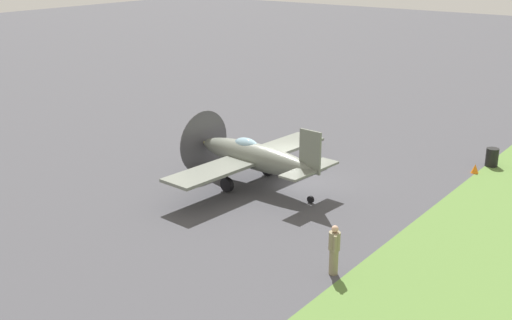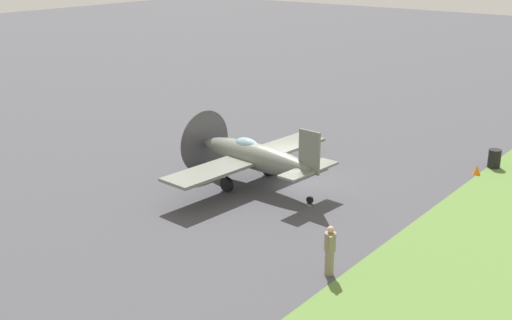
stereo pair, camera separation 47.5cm
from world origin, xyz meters
name	(u,v)px [view 1 (the left image)]	position (x,y,z in m)	size (l,w,h in m)	color
ground_plane	(291,181)	(0.00, 0.00, 0.00)	(160.00, 160.00, 0.00)	#424247
airplane_lead	(253,156)	(-1.48, 1.06, 1.37)	(9.23, 7.30, 3.28)	slate
ground_crew_chief	(334,249)	(-6.43, -6.02, 0.91)	(0.54, 0.40, 1.73)	#847A5B
fuel_drum	(492,157)	(7.63, -6.60, 0.45)	(0.60, 0.60, 0.90)	black
runway_marker_cone	(475,169)	(6.13, -6.32, 0.22)	(0.36, 0.36, 0.44)	orange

